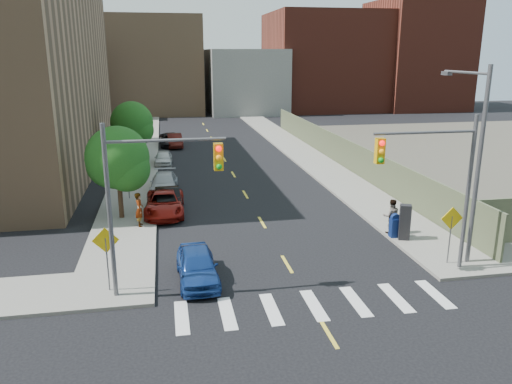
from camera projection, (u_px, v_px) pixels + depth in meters
name	position (u px, v px, depth m)	size (l,w,h in m)	color
ground	(349.00, 367.00, 15.54)	(160.00, 160.00, 0.00)	black
sidewalk_nw	(142.00, 143.00, 53.47)	(3.50, 73.00, 0.15)	gray
sidewalk_ne	(282.00, 139.00, 56.18)	(3.50, 73.00, 0.15)	gray
fence_north	(339.00, 151.00, 43.40)	(0.12, 44.00, 2.50)	#666D4C
gravel_lot	(511.00, 153.00, 48.83)	(36.00, 42.00, 0.06)	#595447
bg_bldg_west	(51.00, 76.00, 76.38)	(14.00, 18.00, 12.00)	#592319
bg_bldg_midwest	(157.00, 65.00, 80.66)	(14.00, 16.00, 15.00)	#8C6B4C
bg_bldg_center	(244.00, 81.00, 81.89)	(12.00, 16.00, 10.00)	gray
bg_bldg_east	(323.00, 62.00, 85.42)	(18.00, 18.00, 16.00)	#592319
bg_bldg_fareast	(415.00, 56.00, 86.05)	(14.00, 16.00, 18.00)	#592319
smokestack	(440.00, 25.00, 85.40)	(1.80, 1.80, 28.00)	#8C6B4C
signal_nw	(149.00, 187.00, 18.96)	(4.59, 0.30, 7.00)	#59595E
signal_ne	(438.00, 174.00, 21.05)	(4.59, 0.30, 7.00)	#59595E
streetlight_ne	(475.00, 152.00, 22.10)	(0.25, 3.70, 9.00)	#59595E
warn_sign_nw	(106.00, 248.00, 19.79)	(1.06, 0.06, 2.83)	#59595E
warn_sign_ne	(451.00, 225.00, 22.41)	(1.06, 0.06, 2.83)	#59595E
warn_sign_midwest	(128.00, 171.00, 32.58)	(1.06, 0.06, 2.83)	#59595E
tree_west_near	(118.00, 162.00, 28.40)	(3.66, 3.64, 5.52)	#332114
tree_west_far	(132.00, 125.00, 42.61)	(3.66, 3.64, 5.52)	#332114
parked_car_blue	(197.00, 266.00, 21.24)	(1.66, 4.13, 1.41)	navy
parked_car_black	(168.00, 200.00, 30.81)	(1.45, 4.15, 1.37)	black
parked_car_red	(165.00, 203.00, 30.10)	(2.29, 4.97, 1.38)	maroon
parked_car_silver	(164.00, 183.00, 35.00)	(1.82, 4.48, 1.30)	#A7A9AE
parked_car_white	(163.00, 158.00, 43.35)	(1.48, 3.67, 1.25)	silver
parked_car_maroon	(175.00, 140.00, 51.70)	(1.45, 4.15, 1.37)	#3D100C
parked_car_grey	(170.00, 139.00, 52.52)	(2.15, 4.67, 1.30)	black
mailbox	(395.00, 226.00, 25.97)	(0.52, 0.40, 1.27)	navy
payphone	(405.00, 222.00, 25.57)	(0.55, 0.45, 1.85)	black
pedestrian_west	(139.00, 209.00, 27.54)	(0.70, 0.46, 1.91)	gray
pedestrian_east	(391.00, 216.00, 26.46)	(0.91, 0.71, 1.87)	gray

